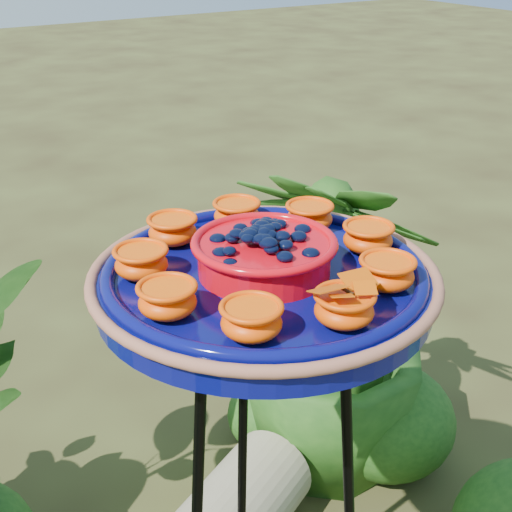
# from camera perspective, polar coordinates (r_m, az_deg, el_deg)

# --- Properties ---
(tripod_stand) EXTENTS (0.43, 0.43, 0.94)m
(tripod_stand) POSITION_cam_1_polar(r_m,az_deg,el_deg) (1.25, 0.55, -18.55)
(tripod_stand) COLOR black
(tripod_stand) RESTS_ON ground
(feeder_dish) EXTENTS (0.60, 0.60, 0.11)m
(feeder_dish) POSITION_cam_1_polar(r_m,az_deg,el_deg) (1.00, 0.65, -1.43)
(feeder_dish) COLOR #070953
(feeder_dish) RESTS_ON tripod_stand
(shrub_back_right) EXTENTS (0.70, 0.70, 0.91)m
(shrub_back_right) POSITION_cam_1_polar(r_m,az_deg,el_deg) (1.92, 6.25, -5.40)
(shrub_back_right) COLOR #1A4612
(shrub_back_right) RESTS_ON ground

